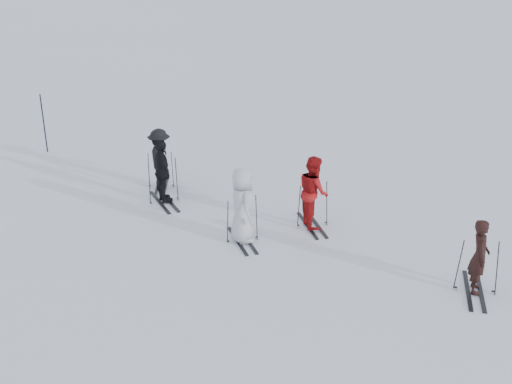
% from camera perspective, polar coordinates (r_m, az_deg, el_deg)
% --- Properties ---
extents(ground, '(120.00, 120.00, 0.00)m').
position_cam_1_polar(ground, '(16.08, 1.16, -4.60)').
color(ground, silver).
rests_on(ground, ground).
extents(skier_near_dark, '(0.66, 0.73, 1.68)m').
position_cam_1_polar(skier_near_dark, '(14.51, 19.23, -5.50)').
color(skier_near_dark, black).
rests_on(skier_near_dark, ground).
extents(skier_red, '(0.81, 0.99, 1.91)m').
position_cam_1_polar(skier_red, '(16.67, 5.13, -0.03)').
color(skier_red, maroon).
rests_on(skier_red, ground).
extents(skier_grey, '(0.63, 0.95, 1.92)m').
position_cam_1_polar(skier_grey, '(15.80, -1.25, -1.26)').
color(skier_grey, '#B2B6BC').
rests_on(skier_grey, ground).
extents(skier_uphill_left, '(0.56, 1.11, 1.82)m').
position_cam_1_polar(skier_uphill_left, '(18.23, -8.30, 1.73)').
color(skier_uphill_left, black).
rests_on(skier_uphill_left, ground).
extents(skier_uphill_far, '(0.97, 1.30, 1.79)m').
position_cam_1_polar(skier_uphill_far, '(19.33, -8.54, 2.92)').
color(skier_uphill_far, black).
rests_on(skier_uphill_far, ground).
extents(skis_near_dark, '(1.98, 1.70, 1.28)m').
position_cam_1_polar(skis_near_dark, '(14.60, 19.13, -6.20)').
color(skis_near_dark, black).
rests_on(skis_near_dark, ground).
extents(skis_red, '(1.79, 1.07, 1.24)m').
position_cam_1_polar(skis_red, '(16.80, 5.09, -1.07)').
color(skis_red, black).
rests_on(skis_red, ground).
extents(skis_grey, '(1.69, 0.92, 1.22)m').
position_cam_1_polar(skis_grey, '(15.94, -1.24, -2.40)').
color(skis_grey, black).
rests_on(skis_grey, ground).
extents(skis_uphill_left, '(1.89, 1.15, 1.31)m').
position_cam_1_polar(skis_uphill_left, '(18.33, -8.25, 0.99)').
color(skis_uphill_left, black).
rests_on(skis_uphill_left, ground).
extents(skis_uphill_far, '(1.75, 1.26, 1.15)m').
position_cam_1_polar(skis_uphill_far, '(19.44, -8.48, 2.03)').
color(skis_uphill_far, black).
rests_on(skis_uphill_far, ground).
extents(piste_marker, '(0.06, 0.06, 2.05)m').
position_cam_1_polar(piste_marker, '(23.29, -18.34, 5.81)').
color(piste_marker, black).
rests_on(piste_marker, ground).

